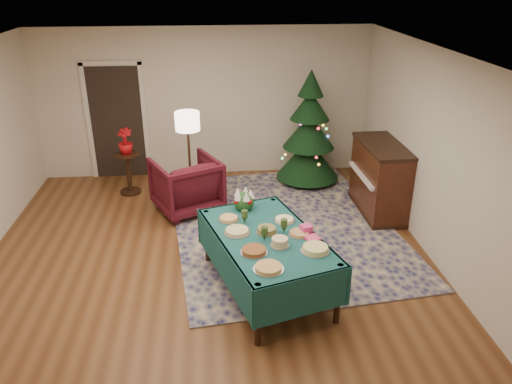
{
  "coord_description": "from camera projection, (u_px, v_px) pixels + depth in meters",
  "views": [
    {
      "loc": [
        0.11,
        -5.46,
        3.61
      ],
      "look_at": [
        0.65,
        0.39,
        0.95
      ],
      "focal_mm": 35.0,
      "sensor_mm": 36.0,
      "label": 1
    }
  ],
  "objects": [
    {
      "name": "side_table",
      "position": [
        129.0,
        174.0,
        8.6
      ],
      "size": [
        0.4,
        0.4,
        0.72
      ],
      "color": "black",
      "rests_on": "ground"
    },
    {
      "name": "platter_3",
      "position": [
        280.0,
        242.0,
        5.57
      ],
      "size": [
        0.22,
        0.22,
        0.1
      ],
      "color": "silver",
      "rests_on": "buffet_table"
    },
    {
      "name": "goblet_0",
      "position": [
        245.0,
        217.0,
        6.05
      ],
      "size": [
        0.08,
        0.08,
        0.18
      ],
      "color": "#2D471E",
      "rests_on": "buffet_table"
    },
    {
      "name": "platter_6",
      "position": [
        267.0,
        230.0,
        5.86
      ],
      "size": [
        0.25,
        0.25,
        0.07
      ],
      "color": "silver",
      "rests_on": "buffet_table"
    },
    {
      "name": "platter_5",
      "position": [
        237.0,
        231.0,
        5.85
      ],
      "size": [
        0.32,
        0.32,
        0.05
      ],
      "color": "silver",
      "rests_on": "buffet_table"
    },
    {
      "name": "napkin_stack",
      "position": [
        312.0,
        239.0,
        5.7
      ],
      "size": [
        0.19,
        0.19,
        0.04
      ],
      "primitive_type": "cube",
      "rotation": [
        0.0,
        0.0,
        0.3
      ],
      "color": "#EB416F",
      "rests_on": "buffet_table"
    },
    {
      "name": "platter_7",
      "position": [
        284.0,
        220.0,
        6.13
      ],
      "size": [
        0.26,
        0.26,
        0.04
      ],
      "color": "silver",
      "rests_on": "buffet_table"
    },
    {
      "name": "buffet_table",
      "position": [
        267.0,
        246.0,
        5.88
      ],
      "size": [
        1.64,
        2.17,
        0.75
      ],
      "color": "black",
      "rests_on": "ground"
    },
    {
      "name": "platter_2",
      "position": [
        254.0,
        251.0,
        5.45
      ],
      "size": [
        0.31,
        0.31,
        0.05
      ],
      "color": "silver",
      "rests_on": "buffet_table"
    },
    {
      "name": "floor_lamp",
      "position": [
        188.0,
        127.0,
        7.73
      ],
      "size": [
        0.38,
        0.38,
        1.58
      ],
      "color": "#A57F3F",
      "rests_on": "ground"
    },
    {
      "name": "room_shell",
      "position": [
        204.0,
        177.0,
        5.87
      ],
      "size": [
        7.0,
        7.0,
        7.0
      ],
      "color": "#593319",
      "rests_on": "ground"
    },
    {
      "name": "rug",
      "position": [
        283.0,
        225.0,
        7.61
      ],
      "size": [
        3.67,
        4.54,
        0.02
      ],
      "primitive_type": "cube",
      "rotation": [
        0.0,
        0.0,
        0.12
      ],
      "color": "#151A4F",
      "rests_on": "ground"
    },
    {
      "name": "gift_box",
      "position": [
        306.0,
        229.0,
        5.85
      ],
      "size": [
        0.15,
        0.15,
        0.1
      ],
      "primitive_type": "cube",
      "rotation": [
        0.0,
        0.0,
        0.3
      ],
      "color": "#DA3C84",
      "rests_on": "buffet_table"
    },
    {
      "name": "platter_4",
      "position": [
        299.0,
        233.0,
        5.82
      ],
      "size": [
        0.26,
        0.26,
        0.04
      ],
      "color": "silver",
      "rests_on": "buffet_table"
    },
    {
      "name": "armchair",
      "position": [
        186.0,
        183.0,
        7.91
      ],
      "size": [
        1.23,
        1.2,
        0.97
      ],
      "primitive_type": "imported",
      "rotation": [
        0.0,
        0.0,
        3.59
      ],
      "color": "#460F19",
      "rests_on": "ground"
    },
    {
      "name": "goblet_2",
      "position": [
        264.0,
        234.0,
        5.66
      ],
      "size": [
        0.08,
        0.08,
        0.18
      ],
      "color": "#2D471E",
      "rests_on": "buffet_table"
    },
    {
      "name": "centerpiece",
      "position": [
        244.0,
        200.0,
        6.39
      ],
      "size": [
        0.27,
        0.27,
        0.31
      ],
      "color": "#1E4C1E",
      "rests_on": "buffet_table"
    },
    {
      "name": "christmas_tree",
      "position": [
        309.0,
        133.0,
        8.83
      ],
      "size": [
        1.28,
        1.28,
        2.05
      ],
      "color": "black",
      "rests_on": "ground"
    },
    {
      "name": "platter_0",
      "position": [
        268.0,
        268.0,
        5.15
      ],
      "size": [
        0.33,
        0.33,
        0.05
      ],
      "color": "silver",
      "rests_on": "buffet_table"
    },
    {
      "name": "potted_plant",
      "position": [
        126.0,
        147.0,
        8.39
      ],
      "size": [
        0.25,
        0.44,
        0.25
      ],
      "primitive_type": "imported",
      "color": "#AF0C12",
      "rests_on": "side_table"
    },
    {
      "name": "platter_8",
      "position": [
        229.0,
        219.0,
        6.16
      ],
      "size": [
        0.26,
        0.26,
        0.04
      ],
      "color": "silver",
      "rests_on": "buffet_table"
    },
    {
      "name": "platter_1",
      "position": [
        315.0,
        249.0,
        5.48
      ],
      "size": [
        0.32,
        0.32,
        0.06
      ],
      "color": "silver",
      "rests_on": "buffet_table"
    },
    {
      "name": "goblet_1",
      "position": [
        284.0,
        226.0,
        5.83
      ],
      "size": [
        0.08,
        0.08,
        0.18
      ],
      "color": "#2D471E",
      "rests_on": "buffet_table"
    },
    {
      "name": "piano",
      "position": [
        379.0,
        180.0,
        7.83
      ],
      "size": [
        0.65,
        1.34,
        1.15
      ],
      "color": "black",
      "rests_on": "ground"
    },
    {
      "name": "doorway",
      "position": [
        117.0,
        119.0,
        9.01
      ],
      "size": [
        1.08,
        0.04,
        2.16
      ],
      "color": "black",
      "rests_on": "ground"
    }
  ]
}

